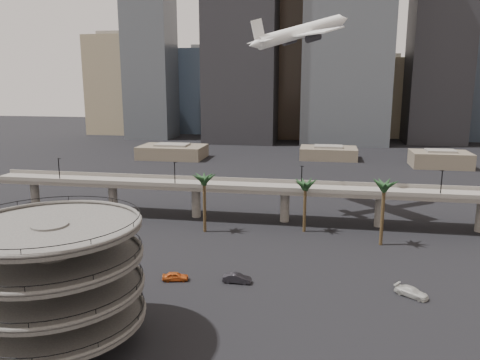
% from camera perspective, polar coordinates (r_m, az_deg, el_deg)
% --- Properties ---
extents(ground, '(700.00, 700.00, 0.00)m').
position_cam_1_polar(ground, '(66.07, -8.92, -18.46)').
color(ground, black).
rests_on(ground, ground).
extents(parking_ramp, '(22.20, 22.20, 17.35)m').
position_cam_1_polar(parking_ramp, '(63.76, -21.74, -10.53)').
color(parking_ramp, '#464341').
rests_on(parking_ramp, ground).
extents(overpass, '(130.00, 9.30, 14.70)m').
position_cam_1_polar(overpass, '(113.34, -0.04, -1.22)').
color(overpass, '#69635D').
rests_on(overpass, ground).
extents(palm_trees, '(42.40, 10.40, 14.00)m').
position_cam_1_polar(palm_trees, '(100.80, 6.79, -0.60)').
color(palm_trees, '#4C3A20').
rests_on(palm_trees, ground).
extents(low_buildings, '(135.00, 27.50, 6.80)m').
position_cam_1_polar(low_buildings, '(198.64, 6.37, 3.16)').
color(low_buildings, brown).
rests_on(low_buildings, ground).
extents(skyline, '(269.00, 86.00, 133.87)m').
position_cam_1_polar(skyline, '(271.14, 9.51, 15.23)').
color(skyline, gray).
rests_on(skyline, ground).
extents(airborne_jet, '(25.38, 24.12, 10.77)m').
position_cam_1_polar(airborne_jet, '(120.68, 7.39, 17.44)').
color(airborne_jet, white).
rests_on(airborne_jet, ground).
extents(car_a, '(4.70, 2.67, 1.51)m').
position_cam_1_polar(car_a, '(81.84, -7.89, -11.56)').
color(car_a, '#C3551B').
rests_on(car_a, ground).
extents(car_b, '(4.78, 1.69, 1.57)m').
position_cam_1_polar(car_b, '(80.29, -0.37, -11.90)').
color(car_b, black).
rests_on(car_b, ground).
extents(car_c, '(5.53, 4.76, 1.53)m').
position_cam_1_polar(car_c, '(80.35, 20.18, -12.69)').
color(car_c, '#BBBBB7').
rests_on(car_c, ground).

